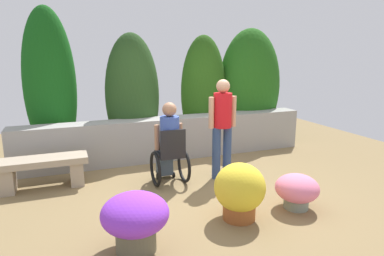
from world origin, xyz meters
TOP-DOWN VIEW (x-y plane):
  - ground_plane at (0.00, 0.00)m, footprint 10.24×10.24m
  - stone_retaining_wall at (0.00, 1.58)m, footprint 5.77×0.46m
  - hedge_backdrop at (0.53, 2.17)m, footprint 5.49×1.04m
  - stone_bench at (-2.30, 0.82)m, footprint 1.35×0.44m
  - person_in_wheelchair at (-0.40, 0.30)m, footprint 0.53×0.66m
  - person_standing_companion at (0.49, 0.22)m, footprint 0.49×0.30m
  - flower_pot_purple_near at (-1.30, -1.39)m, footprint 0.72×0.72m
  - flower_pot_terracotta_by_wall at (0.07, -1.16)m, footprint 0.65×0.65m
  - flower_pot_red_accent at (0.94, -1.18)m, footprint 0.59×0.59m

SIDE VIEW (x-z plane):
  - ground_plane at x=0.00m, z-range 0.00..0.00m
  - flower_pot_red_accent at x=0.94m, z-range 0.02..0.49m
  - stone_bench at x=-2.30m, z-range 0.07..0.56m
  - flower_pot_purple_near at x=-1.30m, z-range 0.05..0.69m
  - flower_pot_terracotta_by_wall at x=0.07m, z-range 0.01..0.74m
  - stone_retaining_wall at x=0.00m, z-range 0.00..0.82m
  - person_in_wheelchair at x=-0.40m, z-range -0.04..1.29m
  - person_standing_companion at x=0.49m, z-range 0.13..1.78m
  - hedge_backdrop at x=0.53m, z-range -0.16..2.77m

